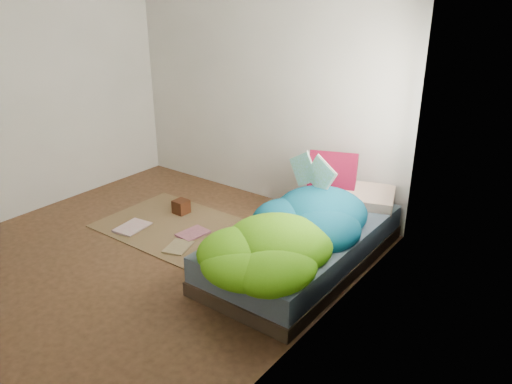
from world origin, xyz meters
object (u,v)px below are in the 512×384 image
Objects in this scene: floor_book_b at (186,230)px; pillow_magenta at (332,175)px; bed at (303,246)px; floor_book_a at (123,225)px; open_book at (312,162)px; wooden_box at (181,207)px.

pillow_magenta is at bearing 47.14° from floor_book_b.
bed reaches higher than floor_book_a.
pillow_magenta is 0.46m from open_book.
bed is 4.49× the size of open_book.
floor_book_a is at bearing -148.11° from floor_book_b.
open_book reaches higher than pillow_magenta.
floor_book_b is (-1.08, -0.57, -0.79)m from open_book.
wooden_box is 0.64m from floor_book_a.
pillow_magenta is 1.57× the size of floor_book_b.
pillow_magenta is 1.37× the size of floor_book_a.
floor_book_a is (-1.70, -1.26, -0.55)m from pillow_magenta.
open_book is 1.63m from wooden_box.
pillow_magenta is (-0.16, 0.77, 0.40)m from bed.
floor_book_b is at bearing -39.95° from wooden_box.
open_book is 1.32× the size of floor_book_a.
bed is 6.78× the size of floor_book_b.
floor_book_a is at bearing -165.17° from bed.
open_book is at bearing -113.17° from pillow_magenta.
bed reaches higher than floor_book_b.
open_book is (-0.17, 0.38, 0.65)m from bed.
floor_book_a is at bearing -141.46° from open_book.
pillow_magenta is at bearing 99.00° from open_book.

